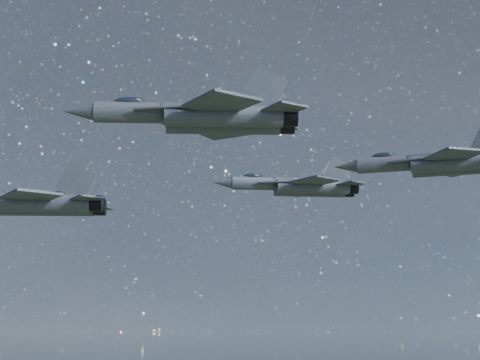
# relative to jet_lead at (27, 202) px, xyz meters

# --- Properties ---
(jet_lead) EXTENTS (20.28, 14.03, 5.09)m
(jet_lead) POSITION_rel_jet_lead_xyz_m (0.00, 0.00, 0.00)
(jet_lead) COLOR #3A4048
(jet_left) EXTENTS (18.55, 12.66, 4.66)m
(jet_left) POSITION_rel_jet_lead_xyz_m (26.09, 19.30, 4.77)
(jet_left) COLOR #3A4048
(jet_right) EXTENTS (18.54, 12.83, 4.65)m
(jet_right) POSITION_rel_jet_lead_xyz_m (20.50, -15.70, 3.40)
(jet_right) COLOR #3A4048
(jet_slot) EXTENTS (19.43, 13.45, 4.88)m
(jet_slot) POSITION_rel_jet_lead_xyz_m (41.33, 7.31, 4.46)
(jet_slot) COLOR #3A4048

